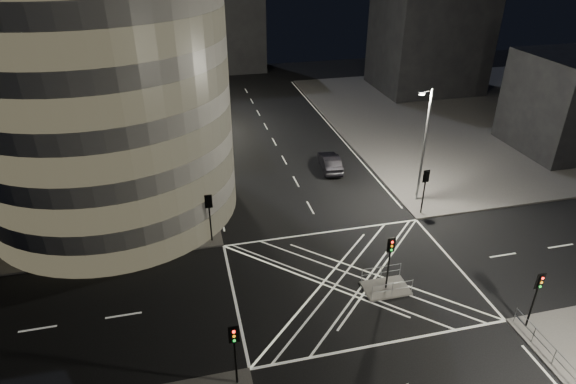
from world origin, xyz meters
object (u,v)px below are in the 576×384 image
object	(u,v)px
sedan	(330,162)
traffic_signal_nl	(234,344)
central_island	(386,288)
traffic_signal_island	(390,254)
street_lamp_right_far	(424,143)
street_lamp_left_far	(182,87)
traffic_signal_fr	(425,184)
street_lamp_left_near	(193,150)
traffic_signal_fl	(209,209)
traffic_signal_nr	(537,290)

from	to	relation	value
sedan	traffic_signal_nl	bearing A→B (deg)	67.99
central_island	traffic_signal_island	bearing A→B (deg)	0.00
traffic_signal_island	street_lamp_right_far	world-z (taller)	street_lamp_right_far
street_lamp_left_far	central_island	bearing A→B (deg)	-70.05
traffic_signal_fr	street_lamp_left_far	bearing A→B (deg)	128.17
traffic_signal_nl	street_lamp_left_near	size ratio (longest dim) A/B	0.40
traffic_signal_fl	street_lamp_right_far	bearing A→B (deg)	6.88
central_island	street_lamp_right_far	bearing A→B (deg)	54.70
traffic_signal_island	street_lamp_right_far	distance (m)	13.13
traffic_signal_island	sedan	distance (m)	18.51
central_island	traffic_signal_fl	distance (m)	13.91
central_island	traffic_signal_island	size ratio (longest dim) A/B	0.75
traffic_signal_nl	traffic_signal_island	distance (m)	12.03
traffic_signal_fr	traffic_signal_nr	bearing A→B (deg)	-90.00
traffic_signal_island	sedan	size ratio (longest dim) A/B	0.82
traffic_signal_fl	street_lamp_left_near	xyz separation A→B (m)	(-0.64, 5.20, 2.63)
street_lamp_left_near	street_lamp_right_far	xyz separation A→B (m)	(18.87, -3.00, 0.00)
central_island	traffic_signal_nr	distance (m)	9.08
traffic_signal_fr	traffic_signal_nr	world-z (taller)	same
sedan	central_island	bearing A→B (deg)	90.31
traffic_signal_nl	central_island	bearing A→B (deg)	26.14
traffic_signal_fr	traffic_signal_nr	size ratio (longest dim) A/B	1.00
central_island	street_lamp_left_far	bearing A→B (deg)	109.95
traffic_signal_fr	traffic_signal_nr	xyz separation A→B (m)	(0.00, -13.60, 0.00)
street_lamp_left_far	traffic_signal_nr	bearing A→B (deg)	-63.64
traffic_signal_nl	traffic_signal_nr	distance (m)	17.60
street_lamp_left_near	sedan	world-z (taller)	street_lamp_left_near
traffic_signal_fr	street_lamp_right_far	size ratio (longest dim) A/B	0.40
street_lamp_left_near	central_island	bearing A→B (deg)	-49.73
traffic_signal_nl	street_lamp_right_far	size ratio (longest dim) A/B	0.40
traffic_signal_fl	street_lamp_left_far	distance (m)	23.36
central_island	traffic_signal_nl	bearing A→B (deg)	-153.86
traffic_signal_nr	central_island	bearing A→B (deg)	142.07
traffic_signal_nl	traffic_signal_fr	bearing A→B (deg)	37.69
traffic_signal_nl	street_lamp_left_near	distance (m)	18.99
street_lamp_left_near	street_lamp_left_far	bearing A→B (deg)	90.00
traffic_signal_nr	street_lamp_left_far	world-z (taller)	street_lamp_left_far
sedan	traffic_signal_fr	bearing A→B (deg)	122.32
street_lamp_left_far	street_lamp_left_near	bearing A→B (deg)	-90.00
street_lamp_right_far	sedan	xyz separation A→B (m)	(-5.50, 7.79, -4.73)
traffic_signal_fl	street_lamp_right_far	distance (m)	18.55
traffic_signal_nl	traffic_signal_fl	bearing A→B (deg)	90.00
traffic_signal_fl	street_lamp_left_near	world-z (taller)	street_lamp_left_near
traffic_signal_fr	street_lamp_left_near	xyz separation A→B (m)	(-18.24, 5.20, 2.63)
traffic_signal_fl	sedan	xyz separation A→B (m)	(12.73, 9.99, -2.11)
traffic_signal_nl	traffic_signal_island	world-z (taller)	same
traffic_signal_fl	street_lamp_right_far	xyz separation A→B (m)	(18.24, 2.20, 2.63)
street_lamp_left_near	traffic_signal_nr	bearing A→B (deg)	-45.87
traffic_signal_nr	street_lamp_right_far	world-z (taller)	street_lamp_right_far
central_island	traffic_signal_nl	xyz separation A→B (m)	(-10.80, -5.30, 2.84)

